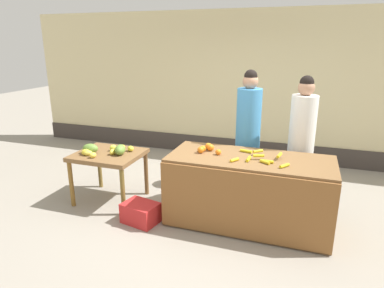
# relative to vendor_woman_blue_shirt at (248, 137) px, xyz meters

# --- Properties ---
(ground_plane) EXTENTS (24.00, 24.00, 0.00)m
(ground_plane) POSITION_rel_vendor_woman_blue_shirt_xyz_m (-0.32, -0.67, -0.95)
(ground_plane) COLOR gray
(market_wall_back) EXTENTS (9.44, 0.23, 2.81)m
(market_wall_back) POSITION_rel_vendor_woman_blue_shirt_xyz_m (-0.32, 1.97, 0.43)
(market_wall_back) COLOR beige
(market_wall_back) RESTS_ON ground
(fruit_stall_counter) EXTENTS (1.99, 0.87, 0.88)m
(fruit_stall_counter) POSITION_rel_vendor_woman_blue_shirt_xyz_m (0.15, -0.68, -0.51)
(fruit_stall_counter) COLOR brown
(fruit_stall_counter) RESTS_ON ground
(side_table_wooden) EXTENTS (0.91, 0.79, 0.72)m
(side_table_wooden) POSITION_rel_vendor_woman_blue_shirt_xyz_m (-1.85, -0.67, -0.32)
(side_table_wooden) COLOR brown
(side_table_wooden) RESTS_ON ground
(banana_bunch_pile) EXTENTS (0.67, 0.49, 0.07)m
(banana_bunch_pile) POSITION_rel_vendor_woman_blue_shirt_xyz_m (0.27, -0.72, -0.04)
(banana_bunch_pile) COLOR gold
(banana_bunch_pile) RESTS_ON fruit_stall_counter
(orange_pile) EXTENTS (0.31, 0.27, 0.09)m
(orange_pile) POSITION_rel_vendor_woman_blue_shirt_xyz_m (-0.41, -0.62, -0.03)
(orange_pile) COLOR orange
(orange_pile) RESTS_ON fruit_stall_counter
(mango_papaya_pile) EXTENTS (0.68, 0.58, 0.14)m
(mango_papaya_pile) POSITION_rel_vendor_woman_blue_shirt_xyz_m (-1.87, -0.72, -0.17)
(mango_papaya_pile) COLOR yellow
(mango_papaya_pile) RESTS_ON side_table_wooden
(vendor_woman_blue_shirt) EXTENTS (0.34, 0.34, 1.88)m
(vendor_woman_blue_shirt) POSITION_rel_vendor_woman_blue_shirt_xyz_m (0.00, 0.00, 0.00)
(vendor_woman_blue_shirt) COLOR #33333D
(vendor_woman_blue_shirt) RESTS_ON ground
(vendor_woman_white_shirt) EXTENTS (0.34, 0.34, 1.82)m
(vendor_woman_white_shirt) POSITION_rel_vendor_woman_blue_shirt_xyz_m (0.72, -0.00, -0.03)
(vendor_woman_white_shirt) COLOR #33333D
(vendor_woman_white_shirt) RESTS_ON ground
(produce_crate) EXTENTS (0.50, 0.40, 0.26)m
(produce_crate) POSITION_rel_vendor_woman_blue_shirt_xyz_m (-1.14, -1.11, -0.82)
(produce_crate) COLOR red
(produce_crate) RESTS_ON ground
(produce_sack) EXTENTS (0.40, 0.44, 0.46)m
(produce_sack) POSITION_rel_vendor_woman_blue_shirt_xyz_m (-1.14, 0.16, -0.72)
(produce_sack) COLOR tan
(produce_sack) RESTS_ON ground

